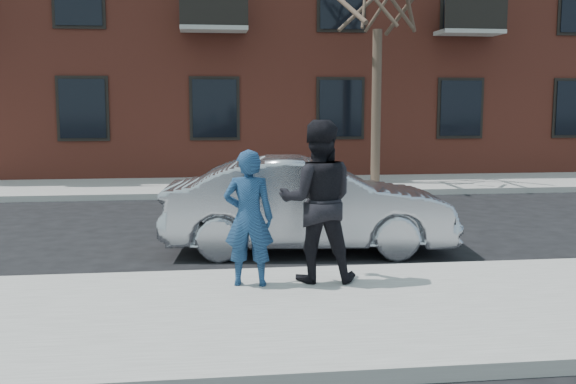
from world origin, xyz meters
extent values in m
plane|color=black|center=(0.00, 0.00, 0.00)|extent=(100.00, 100.00, 0.00)
cube|color=gray|center=(0.00, -0.25, 0.07)|extent=(50.00, 3.50, 0.15)
cube|color=#999691|center=(0.00, 1.55, 0.07)|extent=(50.00, 0.10, 0.15)
cube|color=gray|center=(0.00, 11.25, 0.07)|extent=(50.00, 3.50, 0.15)
cube|color=#999691|center=(0.00, 9.45, 0.07)|extent=(50.00, 0.10, 0.15)
cube|color=brown|center=(2.00, 18.00, 6.00)|extent=(24.00, 10.00, 12.00)
cube|color=black|center=(3.90, 12.94, 2.20)|extent=(1.30, 0.06, 1.70)
cube|color=black|center=(11.50, 12.94, 2.20)|extent=(1.30, 0.06, 1.70)
cube|color=black|center=(3.90, 12.94, 5.40)|extent=(1.30, 0.06, 1.70)
cylinder|color=#3D2E24|center=(4.50, 11.00, 2.25)|extent=(0.26, 0.26, 4.20)
imported|color=#999BA3|center=(1.37, 3.20, 0.75)|extent=(4.68, 2.01, 1.50)
imported|color=navy|center=(0.25, 0.78, 0.98)|extent=(0.66, 0.49, 1.66)
cube|color=black|center=(0.24, 1.00, 1.43)|extent=(0.09, 0.14, 0.08)
imported|color=black|center=(1.12, 0.89, 1.16)|extent=(1.06, 0.88, 2.01)
cube|color=black|center=(0.99, 1.09, 1.20)|extent=(0.08, 0.14, 0.06)
camera|label=1|loc=(-0.29, -7.24, 2.36)|focal=42.00mm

